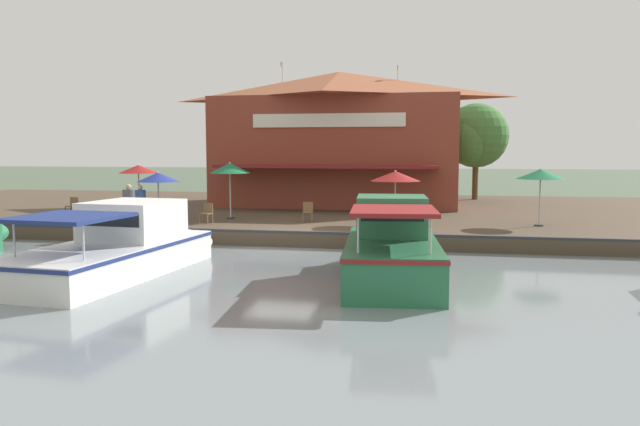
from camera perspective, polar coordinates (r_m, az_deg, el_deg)
ground_plane at (r=23.49m, az=-3.59°, el=-3.34°), size 220.00×220.00×0.00m
quay_deck at (r=34.13m, az=0.99°, el=0.01°), size 22.00×56.00×0.60m
quay_edge_fender at (r=23.50m, az=-3.54°, el=-1.73°), size 0.20×50.40×0.10m
waterfront_restaurant at (r=36.12m, az=1.75°, el=6.90°), size 9.36×14.00×8.20m
patio_umbrella_far_corner at (r=28.58m, az=-8.25°, el=4.07°), size 1.85×1.85×2.58m
patio_umbrella_mid_patio_right at (r=27.06m, az=19.52°, el=3.36°), size 1.96×1.96×2.38m
patio_umbrella_back_row at (r=28.06m, az=-14.59°, el=3.18°), size 1.84×1.84×2.19m
patio_umbrella_near_quay_edge at (r=26.31m, az=6.91°, el=3.36°), size 2.09×2.09×2.28m
patio_umbrella_by_entrance at (r=30.53m, az=-16.28°, el=3.86°), size 1.84×1.84×2.47m
cafe_chair_facing_river at (r=27.05m, az=-10.32°, el=0.07°), size 0.51×0.51×0.85m
cafe_chair_far_corner_seat at (r=32.45m, az=-21.69°, el=0.69°), size 0.49×0.49×0.85m
cafe_chair_beside_entrance at (r=26.18m, az=8.66°, el=-0.08°), size 0.54×0.54×0.85m
cafe_chair_mid_patio at (r=27.28m, az=-1.13°, el=0.21°), size 0.49×0.49×0.85m
person_near_entrance at (r=26.69m, az=-17.08°, el=1.17°), size 0.49×0.49×1.74m
person_mid_patio at (r=27.74m, az=-16.11°, el=1.20°), size 0.46×0.46×1.63m
motorboat_nearest_quay at (r=19.77m, az=-17.29°, el=-2.97°), size 8.83×3.66×2.07m
motorboat_fourth_along at (r=18.03m, az=6.55°, el=-3.25°), size 7.25×3.08×2.30m
tree_behind_restaurant at (r=40.71m, az=13.89°, el=6.74°), size 4.26×4.06×6.08m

